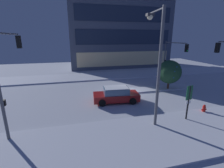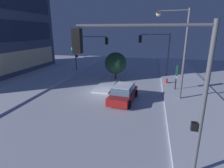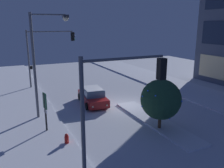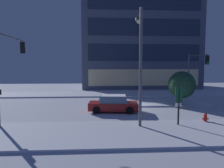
% 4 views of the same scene
% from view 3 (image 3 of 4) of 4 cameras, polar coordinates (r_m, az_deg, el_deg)
% --- Properties ---
extents(ground, '(52.00, 52.00, 0.00)m').
position_cam_3_polar(ground, '(20.95, 3.23, -5.34)').
color(ground, silver).
extents(curb_strip_near, '(52.00, 5.20, 0.14)m').
position_cam_3_polar(curb_strip_near, '(18.61, -21.09, -8.69)').
color(curb_strip_near, silver).
rests_on(curb_strip_near, ground).
extents(curb_strip_far, '(52.00, 5.20, 0.14)m').
position_cam_3_polar(curb_strip_far, '(26.06, 20.14, -2.09)').
color(curb_strip_far, silver).
rests_on(curb_strip_far, ground).
extents(median_strip, '(9.00, 1.80, 0.14)m').
position_cam_3_polar(median_strip, '(17.86, 10.41, -8.90)').
color(median_strip, silver).
rests_on(median_strip, ground).
extents(car_near, '(4.58, 2.35, 1.49)m').
position_cam_3_polar(car_near, '(21.29, -4.76, -3.02)').
color(car_near, maroon).
rests_on(car_near, ground).
extents(traffic_light_corner_near_left, '(0.32, 5.50, 6.52)m').
position_cam_3_polar(traffic_light_corner_near_left, '(27.57, -15.75, 8.54)').
color(traffic_light_corner_near_left, '#565960').
rests_on(traffic_light_corner_near_left, ground).
extents(traffic_light_corner_near_right, '(0.32, 4.26, 5.87)m').
position_cam_3_polar(traffic_light_corner_near_right, '(10.03, 1.85, -2.71)').
color(traffic_light_corner_near_right, '#565960').
rests_on(traffic_light_corner_near_right, ground).
extents(street_lamp_arched, '(0.72, 2.74, 7.91)m').
position_cam_3_polar(street_lamp_arched, '(17.79, -16.51, 7.57)').
color(street_lamp_arched, '#565960').
rests_on(street_lamp_arched, ground).
extents(fire_hydrant, '(0.48, 0.26, 0.74)m').
position_cam_3_polar(fire_hydrant, '(14.57, -11.10, -13.28)').
color(fire_hydrant, red).
rests_on(fire_hydrant, ground).
extents(parking_info_sign, '(0.55, 0.16, 2.75)m').
position_cam_3_polar(parking_info_sign, '(15.95, -16.11, -5.62)').
color(parking_info_sign, black).
rests_on(parking_info_sign, ground).
extents(decorated_tree_median, '(2.74, 2.74, 3.56)m').
position_cam_3_polar(decorated_tree_median, '(15.93, 11.92, -3.75)').
color(decorated_tree_median, '#473323').
rests_on(decorated_tree_median, ground).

